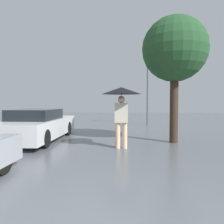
# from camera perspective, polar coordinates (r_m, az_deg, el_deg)

# --- Properties ---
(pedestrian) EXTENTS (1.27, 1.27, 2.00)m
(pedestrian) POSITION_cam_1_polar(r_m,az_deg,el_deg) (7.08, 2.46, 3.68)
(pedestrian) COLOR beige
(pedestrian) RESTS_ON ground_plane
(parked_car_farthest) EXTENTS (1.77, 4.55, 1.24)m
(parked_car_farthest) POSITION_cam_1_polar(r_m,az_deg,el_deg) (9.08, -18.76, -3.35)
(parked_car_farthest) COLOR silver
(parked_car_farthest) RESTS_ON ground_plane
(tree) EXTENTS (2.39, 2.39, 4.66)m
(tree) POSITION_cam_1_polar(r_m,az_deg,el_deg) (8.65, 16.06, 15.28)
(tree) COLOR #38281E
(tree) RESTS_ON ground_plane
(street_lamp) EXTENTS (0.34, 0.34, 4.32)m
(street_lamp) POSITION_cam_1_polar(r_m,az_deg,el_deg) (15.04, 9.29, 8.41)
(street_lamp) COLOR #515456
(street_lamp) RESTS_ON ground_plane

